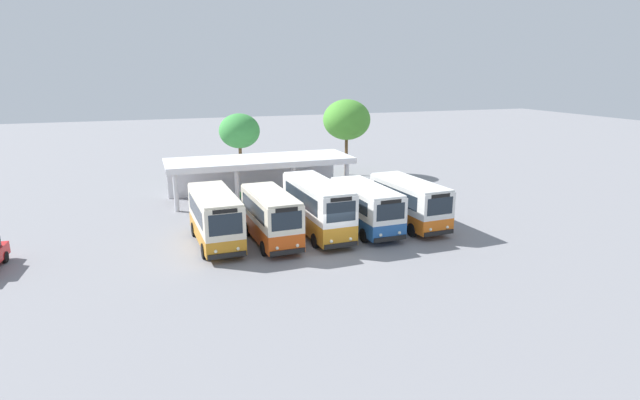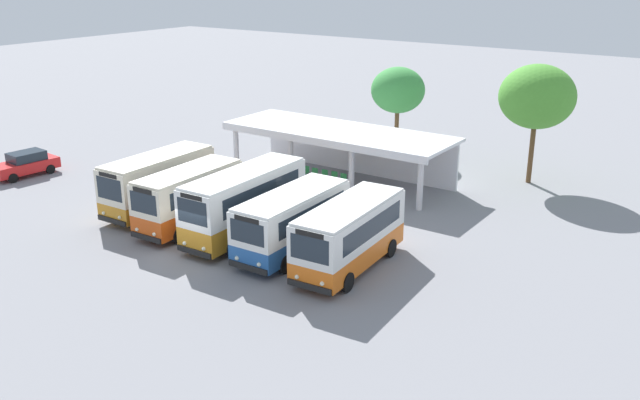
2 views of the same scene
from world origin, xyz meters
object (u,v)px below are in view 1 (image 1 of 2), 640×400
Objects in this scene: city_bus_second_in_row at (271,216)px; waiting_chair_fifth_seat at (275,194)px; city_bus_nearest_orange at (215,216)px; waiting_chair_fourth_seat at (266,194)px; city_bus_middle_cream at (317,206)px; city_bus_fifth_blue at (409,201)px; city_bus_fourth_amber at (366,206)px; waiting_chair_second_from_end at (249,196)px; waiting_chair_middle_seat at (258,195)px; waiting_chair_end_by_column at (240,196)px.

waiting_chair_fifth_seat is at bearing 74.37° from city_bus_second_in_row.
waiting_chair_fourth_seat is (5.51, 9.78, -1.30)m from city_bus_nearest_orange.
city_bus_fifth_blue is at bearing -2.41° from city_bus_middle_cream.
city_bus_fourth_amber is at bearing -2.57° from city_bus_nearest_orange.
waiting_chair_fourth_seat is at bearing 113.08° from city_bus_fourth_amber.
city_bus_fifth_blue is at bearing -47.87° from waiting_chair_second_from_end.
city_bus_nearest_orange is 8.41× the size of waiting_chair_fifth_seat.
waiting_chair_middle_seat is at bearing 129.54° from city_bus_fifth_blue.
waiting_chair_second_from_end is at bearing -179.41° from waiting_chair_fifth_seat.
city_bus_fifth_blue is 14.22m from waiting_chair_end_by_column.
waiting_chair_fifth_seat is (0.74, -0.06, 0.00)m from waiting_chair_fourth_seat.
waiting_chair_fourth_seat is at bearing 78.23° from city_bus_second_in_row.
city_bus_second_in_row is 7.76× the size of waiting_chair_fifth_seat.
city_bus_fifth_blue is (6.57, -0.28, -0.18)m from city_bus_middle_cream.
waiting_chair_second_from_end is 1.00× the size of waiting_chair_fifth_seat.
city_bus_fourth_amber is (6.57, 0.43, -0.07)m from city_bus_second_in_row.
waiting_chair_fifth_seat is (2.97, -0.05, 0.00)m from waiting_chair_end_by_column.
city_bus_fifth_blue is at bearing -1.75° from city_bus_nearest_orange.
city_bus_second_in_row reaches higher than waiting_chair_end_by_column.
waiting_chair_fourth_seat is (-7.64, 10.18, -1.24)m from city_bus_fifth_blue.
city_bus_middle_cream is 10.24m from waiting_chair_second_from_end.
waiting_chair_middle_seat is at bearing 178.42° from waiting_chair_fifth_seat.
city_bus_middle_cream is 6.58m from city_bus_fifth_blue.
city_bus_fourth_amber is at bearing -5.54° from city_bus_middle_cream.
city_bus_second_in_row is 10.95m from waiting_chair_fourth_seat.
city_bus_second_in_row is 3.37m from city_bus_middle_cream.
waiting_chair_fourth_seat is at bearing 96.15° from city_bus_middle_cream.
city_bus_nearest_orange is 3.40m from city_bus_second_in_row.
waiting_chair_middle_seat and waiting_chair_fourth_seat have the same top height.
waiting_chair_fourth_seat is (1.48, 0.09, 0.00)m from waiting_chair_second_from_end.
waiting_chair_end_by_column is 1.48m from waiting_chair_middle_seat.
waiting_chair_middle_seat is (-5.10, 10.20, -1.19)m from city_bus_fourth_amber.
waiting_chair_middle_seat is (-1.81, 9.88, -1.42)m from city_bus_middle_cream.
waiting_chair_end_by_column is at bearing 174.45° from waiting_chair_second_from_end.
city_bus_middle_cream reaches higher than city_bus_second_in_row.
waiting_chair_fifth_seat is (-3.61, 10.16, -1.19)m from city_bus_fourth_amber.
waiting_chair_fifth_seat is at bearing 109.58° from city_bus_fourth_amber.
city_bus_nearest_orange is at bearing 165.12° from city_bus_second_in_row.
waiting_chair_second_from_end is 0.74m from waiting_chair_middle_seat.
city_bus_second_in_row reaches higher than waiting_chair_fifth_seat.
city_bus_second_in_row is 9.87m from city_bus_fifth_blue.
city_bus_nearest_orange reaches higher than waiting_chair_fourth_seat.
city_bus_fifth_blue reaches higher than waiting_chair_fourth_seat.
city_bus_fifth_blue is at bearing -53.10° from waiting_chair_fourth_seat.
city_bus_second_in_row is 10.66m from waiting_chair_second_from_end.
waiting_chair_middle_seat is 1.00× the size of waiting_chair_fifth_seat.
waiting_chair_second_from_end is at bearing -176.70° from waiting_chair_fourth_seat.
city_bus_nearest_orange is 8.41× the size of waiting_chair_middle_seat.
city_bus_fourth_amber is at bearing -60.05° from waiting_chair_second_from_end.
waiting_chair_fourth_seat is (2.22, 10.65, -1.26)m from city_bus_second_in_row.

